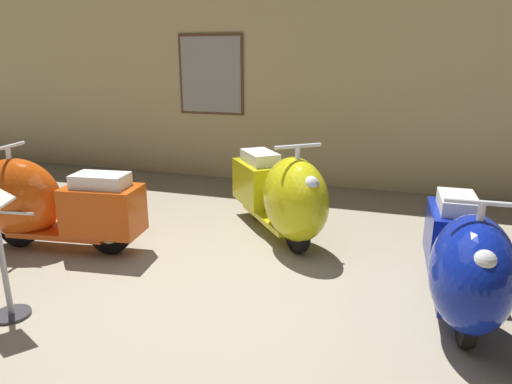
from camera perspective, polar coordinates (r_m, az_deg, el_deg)
The scene contains 6 objects.
ground_plane at distance 3.68m, azimuth -6.44°, elevation -14.89°, with size 60.00×60.00×0.00m, color gray.
showroom_back_wall at distance 7.06m, azimuth 7.00°, elevation 15.67°, with size 18.00×0.24×3.66m.
scooter_0 at distance 5.10m, azimuth -25.10°, elevation -1.27°, with size 1.82×0.72×1.08m.
scooter_1 at distance 4.86m, azimuth 3.40°, elevation -0.37°, with size 1.54×1.74×1.11m.
scooter_2 at distance 3.71m, azimuth 24.71°, elevation -7.92°, with size 0.57×1.71×1.04m.
info_stanchion at distance 3.92m, azimuth -29.10°, elevation -8.40°, with size 0.39×0.34×0.97m.
Camera 1 is at (1.33, -2.86, 1.91)m, focal length 31.85 mm.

